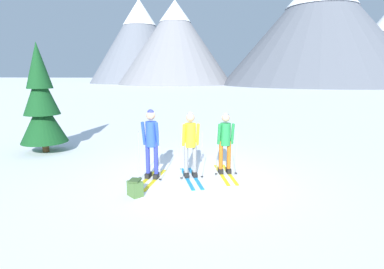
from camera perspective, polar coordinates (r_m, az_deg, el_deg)
The scene contains 7 objects.
ground_plane at distance 8.04m, azimuth 0.32°, elevation -8.02°, with size 400.00×400.00×0.00m, color white.
skier_in_blue at distance 7.73m, azimuth -7.67°, elevation -1.17°, with size 0.61×1.63×1.80m.
skier_in_yellow at distance 7.78m, azimuth -0.33°, elevation -1.20°, with size 0.87×1.69×1.73m.
skier_in_green at distance 8.13m, azimuth 6.24°, elevation -0.99°, with size 0.76×1.72×1.67m.
pine_tree_near at distance 11.43m, azimuth -26.45°, elevation 5.28°, with size 1.53×1.53×3.70m.
backpack_on_snow_front at distance 6.92m, azimuth -10.65°, elevation -9.84°, with size 0.40×0.39×0.38m.
mountain_ridge_distant at distance 81.87m, azimuth 13.68°, elevation 17.86°, with size 94.09×48.21×26.73m.
Camera 1 is at (1.13, -7.50, 2.66)m, focal length 28.37 mm.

